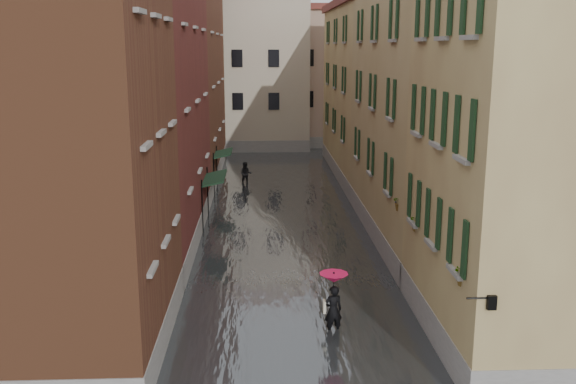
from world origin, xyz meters
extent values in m
plane|color=#5F5E61|center=(0.00, 0.00, 0.00)|extent=(120.00, 120.00, 0.00)
cube|color=#45494D|center=(0.00, 13.00, 0.10)|extent=(10.00, 60.00, 0.20)
cube|color=brown|center=(-7.00, -2.00, 6.50)|extent=(6.00, 8.00, 13.00)
cube|color=maroon|center=(-7.00, 9.00, 6.25)|extent=(6.00, 14.00, 12.50)
cube|color=brown|center=(-7.00, 24.00, 7.00)|extent=(6.00, 16.00, 14.00)
cube|color=#93764C|center=(7.00, -2.00, 5.75)|extent=(6.00, 8.00, 11.50)
cube|color=tan|center=(7.00, 9.00, 6.50)|extent=(6.00, 14.00, 13.00)
cube|color=#93764C|center=(7.00, 24.00, 5.75)|extent=(6.00, 16.00, 11.50)
cube|color=#B9B093|center=(-3.00, 38.00, 6.50)|extent=(12.00, 9.00, 13.00)
cube|color=tan|center=(6.00, 40.00, 6.00)|extent=(10.00, 9.00, 12.00)
cube|color=black|center=(-3.45, 11.33, 2.55)|extent=(1.09, 3.23, 0.31)
cylinder|color=black|center=(-3.95, 9.71, 1.40)|extent=(0.06, 0.06, 2.80)
cylinder|color=black|center=(-3.95, 12.95, 1.40)|extent=(0.06, 0.06, 2.80)
cube|color=black|center=(-3.45, 18.94, 2.55)|extent=(1.09, 2.73, 0.31)
cylinder|color=black|center=(-3.95, 17.58, 1.40)|extent=(0.06, 0.06, 2.80)
cylinder|color=black|center=(-3.95, 20.31, 1.40)|extent=(0.06, 0.06, 2.80)
cylinder|color=black|center=(4.05, -6.00, 3.10)|extent=(0.60, 0.05, 0.05)
cube|color=black|center=(4.35, -6.00, 3.00)|extent=(0.22, 0.22, 0.35)
cube|color=beige|center=(4.35, -6.00, 3.00)|extent=(0.14, 0.14, 0.24)
cube|color=brown|center=(4.12, -4.68, 3.15)|extent=(0.22, 0.85, 0.18)
imported|color=#265926|center=(4.12, -4.68, 3.57)|extent=(0.59, 0.51, 0.66)
cube|color=brown|center=(4.12, 0.35, 3.15)|extent=(0.22, 0.85, 0.18)
imported|color=#265926|center=(4.12, 0.35, 3.57)|extent=(0.59, 0.51, 0.66)
cube|color=brown|center=(4.12, 3.09, 3.15)|extent=(0.22, 0.85, 0.18)
imported|color=#265926|center=(4.12, 3.09, 3.57)|extent=(0.59, 0.51, 0.66)
imported|color=black|center=(1.11, -1.33, 0.83)|extent=(0.68, 0.54, 1.65)
cube|color=beige|center=(0.83, -1.28, 0.95)|extent=(0.08, 0.30, 0.38)
cylinder|color=black|center=(1.11, -1.33, 1.35)|extent=(0.02, 0.02, 1.00)
cone|color=#DB0E46|center=(1.11, -1.33, 1.92)|extent=(0.92, 0.92, 0.28)
imported|color=black|center=(-2.13, 21.14, 0.79)|extent=(0.78, 0.61, 1.59)
camera|label=1|loc=(-1.13, -20.15, 8.97)|focal=40.00mm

